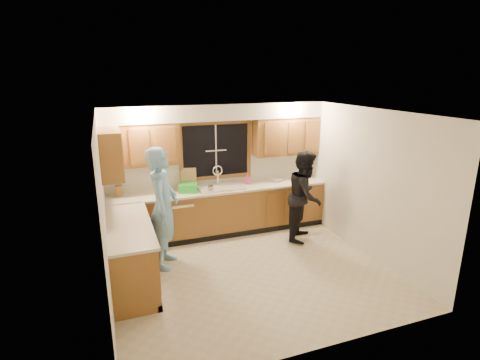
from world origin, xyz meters
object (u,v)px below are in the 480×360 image
at_px(knife_block, 119,191).
at_px(stove, 134,272).
at_px(soap_bottle, 248,178).
at_px(bowl, 277,180).
at_px(sink, 221,191).
at_px(man, 163,208).
at_px(dish_crate, 188,188).
at_px(woman, 305,196).
at_px(dishwasher, 178,219).

bearing_deg(knife_block, stove, -88.30).
relative_size(soap_bottle, bowl, 1.02).
relative_size(sink, bowl, 4.19).
xyz_separation_m(man, dish_crate, (0.60, 0.92, 0.01)).
distance_m(man, knife_block, 1.22).
relative_size(woman, soap_bottle, 8.06).
xyz_separation_m(dish_crate, soap_bottle, (1.23, 0.13, 0.03)).
bearing_deg(woman, dish_crate, 109.71).
relative_size(sink, dishwasher, 1.05).
xyz_separation_m(stove, man, (0.57, 0.90, 0.53)).
bearing_deg(man, woman, -67.96).
distance_m(man, woman, 2.64).
bearing_deg(woman, man, 133.80).
bearing_deg(sink, woman, -28.96).
bearing_deg(knife_block, dish_crate, -5.80).
relative_size(dishwasher, woman, 0.48).
distance_m(woman, bowl, 0.86).
relative_size(dishwasher, dish_crate, 2.52).
height_order(sink, dish_crate, sink).
bearing_deg(stove, sink, 45.39).
distance_m(sink, stove, 2.60).
height_order(woman, dish_crate, woman).
bearing_deg(woman, knife_block, 115.05).
xyz_separation_m(sink, stove, (-1.80, -1.82, -0.41)).
bearing_deg(man, knife_block, 49.21).
bearing_deg(knife_block, soap_bottle, 0.18).
distance_m(stove, knife_block, 2.04).
xyz_separation_m(dishwasher, dish_crate, (0.22, 0.01, 0.59)).
height_order(woman, soap_bottle, woman).
height_order(knife_block, dish_crate, knife_block).
bearing_deg(bowl, knife_block, 178.56).
xyz_separation_m(man, woman, (2.63, 0.15, -0.14)).
height_order(knife_block, soap_bottle, soap_bottle).
height_order(man, dish_crate, man).
height_order(knife_block, bowl, knife_block).
bearing_deg(soap_bottle, stove, -140.90).
relative_size(sink, woman, 0.51).
height_order(man, bowl, man).
height_order(stove, man, man).
bearing_deg(stove, dishwasher, 62.31).
relative_size(woman, dish_crate, 5.22).
bearing_deg(stove, man, 57.87).
distance_m(sink, woman, 1.60).
bearing_deg(bowl, sink, -177.54).
bearing_deg(dish_crate, sink, -0.01).
bearing_deg(sink, knife_block, 176.02).
distance_m(man, soap_bottle, 2.11).
height_order(soap_bottle, bowl, soap_bottle).
distance_m(sink, bowl, 1.21).
bearing_deg(dish_crate, dishwasher, -176.15).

